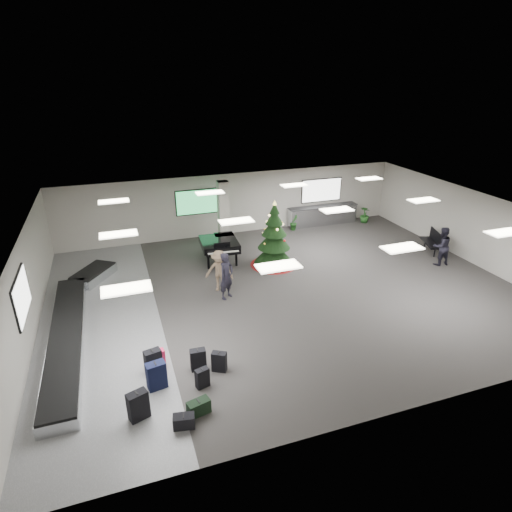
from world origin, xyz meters
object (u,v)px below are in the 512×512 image
object	(u,v)px
potted_plant_right	(365,215)
traveler_a	(226,276)
potted_plant_left	(293,222)
traveler_b	(219,271)
grand_piano	(219,244)
baggage_carousel	(73,322)
service_counter	(322,215)
traveler_bench	(441,246)
pink_suitcase	(158,360)
christmas_tree	(274,243)
bench	(433,240)

from	to	relation	value
potted_plant_right	traveler_a	bearing A→B (deg)	-148.83
potted_plant_left	traveler_b	bearing A→B (deg)	-135.54
grand_piano	potted_plant_left	size ratio (longest dim) A/B	2.52
baggage_carousel	traveler_a	size ratio (longest dim) A/B	5.25
traveler_b	potted_plant_left	distance (m)	7.82
service_counter	traveler_bench	size ratio (longest dim) A/B	2.29
pink_suitcase	baggage_carousel	bearing A→B (deg)	118.71
service_counter	potted_plant_left	size ratio (longest dim) A/B	4.71
traveler_a	grand_piano	bearing A→B (deg)	42.79
christmas_tree	traveler_a	bearing A→B (deg)	-141.40
traveler_bench	bench	bearing A→B (deg)	-115.39
service_counter	christmas_tree	bearing A→B (deg)	-137.50
baggage_carousel	bench	bearing A→B (deg)	5.39
service_counter	grand_piano	bearing A→B (deg)	-155.81
pink_suitcase	bench	bearing A→B (deg)	9.78
potted_plant_right	traveler_bench	bearing A→B (deg)	-89.87
baggage_carousel	pink_suitcase	xyz separation A→B (m)	(2.44, -3.14, 0.10)
baggage_carousel	service_counter	size ratio (longest dim) A/B	2.40
grand_piano	potted_plant_right	xyz separation A→B (m)	(9.19, 2.55, -0.38)
service_counter	potted_plant_right	xyz separation A→B (m)	(2.44, -0.49, -0.08)
service_counter	bench	distance (m)	6.12
baggage_carousel	grand_piano	world-z (taller)	grand_piano
grand_piano	baggage_carousel	bearing A→B (deg)	-144.59
traveler_b	potted_plant_right	world-z (taller)	traveler_b
baggage_carousel	service_counter	distance (m)	14.50
pink_suitcase	grand_piano	bearing A→B (deg)	52.82
christmas_tree	traveler_bench	world-z (taller)	christmas_tree
traveler_a	traveler_b	bearing A→B (deg)	61.73
traveler_a	traveler_b	xyz separation A→B (m)	(-0.10, 0.67, -0.08)
baggage_carousel	potted_plant_left	size ratio (longest dim) A/B	11.29
baggage_carousel	grand_piano	xyz separation A→B (m)	(6.09, 3.70, 0.63)
service_counter	bench	size ratio (longest dim) A/B	2.43
traveler_a	potted_plant_right	size ratio (longest dim) A/B	2.00
bench	pink_suitcase	bearing A→B (deg)	-141.02
service_counter	bench	world-z (taller)	service_counter
potted_plant_left	potted_plant_right	xyz separation A→B (m)	(4.33, -0.22, 0.03)
grand_piano	bench	size ratio (longest dim) A/B	1.30
traveler_b	potted_plant_left	size ratio (longest dim) A/B	1.97
pink_suitcase	traveler_a	size ratio (longest dim) A/B	0.35
grand_piano	potted_plant_left	xyz separation A→B (m)	(4.86, 2.76, -0.41)
grand_piano	potted_plant_right	distance (m)	9.54
traveler_b	potted_plant_left	xyz separation A→B (m)	(5.57, 5.47, -0.42)
traveler_bench	pink_suitcase	bearing A→B (deg)	17.40
traveler_bench	potted_plant_right	distance (m)	6.11
potted_plant_left	potted_plant_right	bearing A→B (deg)	-2.85
christmas_tree	traveler_b	distance (m)	3.29
service_counter	potted_plant_right	bearing A→B (deg)	-11.27
baggage_carousel	pink_suitcase	world-z (taller)	pink_suitcase
grand_piano	bench	distance (m)	10.18
christmas_tree	pink_suitcase	bearing A→B (deg)	-135.68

